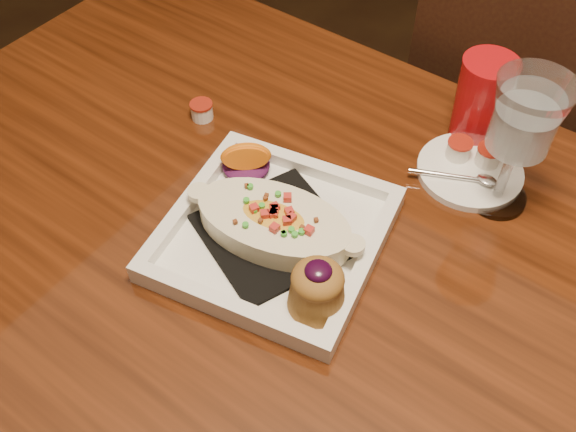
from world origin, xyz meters
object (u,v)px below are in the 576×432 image
Objects in this scene: plate at (278,234)px; red_tumbler at (481,101)px; table at (347,350)px; chair_far at (516,153)px; goblet at (524,124)px; saucer at (469,167)px.

red_tumbler is at bearing 61.08° from plate.
table is at bearing -21.71° from plate.
goblet reaches higher than chair_far.
saucer is at bearing 155.69° from goblet.
red_tumbler is (-0.08, 0.10, -0.07)m from goblet.
plate is 2.10× the size of saucer.
red_tumbler is (-0.02, -0.28, 0.31)m from chair_far.
red_tumbler reaches higher than plate.
chair_far reaches higher than plate.
table is 0.39m from red_tumbler.
chair_far is 0.43m from saucer.
table is 4.92× the size of plate.
goblet is at bearing -24.31° from saucer.
saucer is 1.12× the size of red_tumbler.
chair_far is at bearing 85.73° from red_tumbler.
table is at bearing 90.00° from chair_far.
red_tumbler is (-0.02, 0.35, 0.16)m from table.
red_tumbler is at bearing 112.44° from saucer.
chair_far reaches higher than red_tumbler.
red_tumbler is (-0.03, 0.07, 0.06)m from saucer.
plate is (-0.13, 0.02, 0.12)m from table.
plate reaches higher than table.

